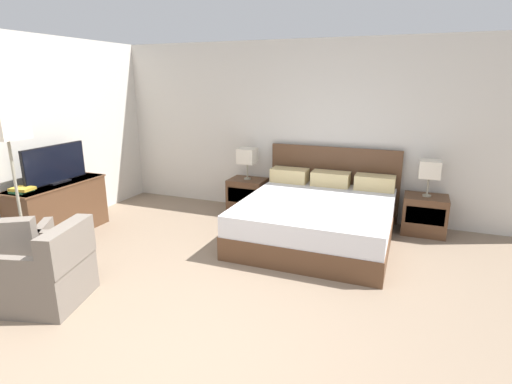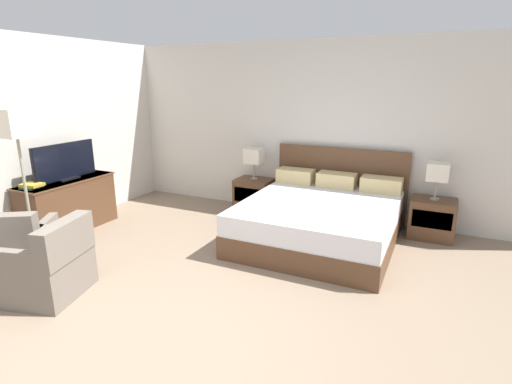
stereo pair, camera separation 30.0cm
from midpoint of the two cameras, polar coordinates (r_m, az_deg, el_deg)
name	(u,v)px [view 2 (the right image)]	position (r m, az deg, el deg)	size (l,w,h in m)	color
ground_plane	(142,355)	(3.32, -13.36, -21.76)	(11.25, 11.25, 0.00)	#84705B
wall_back	(307,130)	(6.08, 8.72, 8.78)	(7.06, 0.06, 2.57)	beige
wall_left	(39,136)	(5.95, -27.33, 7.08)	(0.06, 5.55, 2.57)	beige
bed	(321,218)	(5.19, 10.87, -3.75)	(1.89, 2.03, 1.06)	brown
nightstand_left	(254,195)	(6.25, 1.12, -0.46)	(0.55, 0.44, 0.52)	brown
nightstand_right	(432,219)	(5.74, 25.23, -3.47)	(0.55, 0.44, 0.52)	brown
table_lamp_left	(254,156)	(6.10, 1.16, 5.14)	(0.26, 0.26, 0.48)	gray
table_lamp_right	(438,172)	(5.59, 25.97, 2.56)	(0.26, 0.26, 0.48)	gray
dresser	(68,204)	(5.94, -23.96, -1.62)	(0.49, 1.29, 0.71)	brown
tv	(65,162)	(5.83, -24.30, 3.91)	(0.18, 0.94, 0.49)	black
book_red_cover	(31,187)	(5.58, -28.12, 0.61)	(0.20, 0.19, 0.03)	#2D7042
book_blue_cover	(32,185)	(5.56, -28.04, 0.89)	(0.24, 0.18, 0.03)	gold
armchair_by_window	(15,251)	(4.79, -29.65, -7.39)	(0.95, 0.95, 0.76)	#70665B
armchair_companion	(47,267)	(4.26, -25.89, -9.69)	(0.84, 0.83, 0.76)	#70665B
floor_lamp	(16,132)	(5.13, -29.63, 7.45)	(0.34, 0.34, 1.70)	gray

